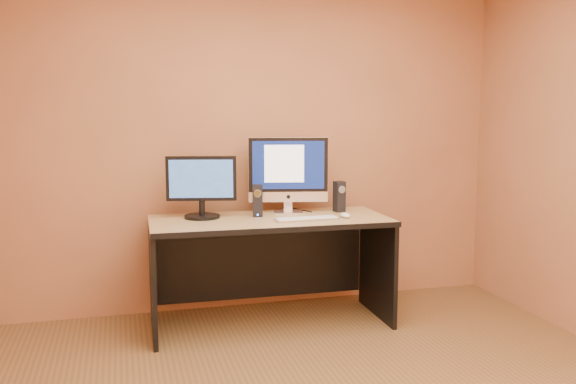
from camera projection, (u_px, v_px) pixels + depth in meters
walls at (346, 165)px, 2.87m from camera, size 4.00×4.00×2.60m
desk at (270, 272)px, 4.42m from camera, size 1.72×0.79×0.79m
imac at (288, 174)px, 4.58m from camera, size 0.64×0.35×0.58m
second_monitor at (202, 187)px, 4.35m from camera, size 0.55×0.36×0.45m
speaker_left at (258, 201)px, 4.43m from camera, size 0.09×0.09×0.23m
speaker_right at (339, 197)px, 4.64m from camera, size 0.08×0.09×0.23m
keyboard at (307, 219)px, 4.30m from camera, size 0.46×0.14×0.02m
mouse at (345, 215)px, 4.39m from camera, size 0.07×0.11×0.04m
cable_a at (301, 210)px, 4.71m from camera, size 0.11×0.21×0.01m
cable_b at (282, 211)px, 4.68m from camera, size 0.08×0.18×0.01m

